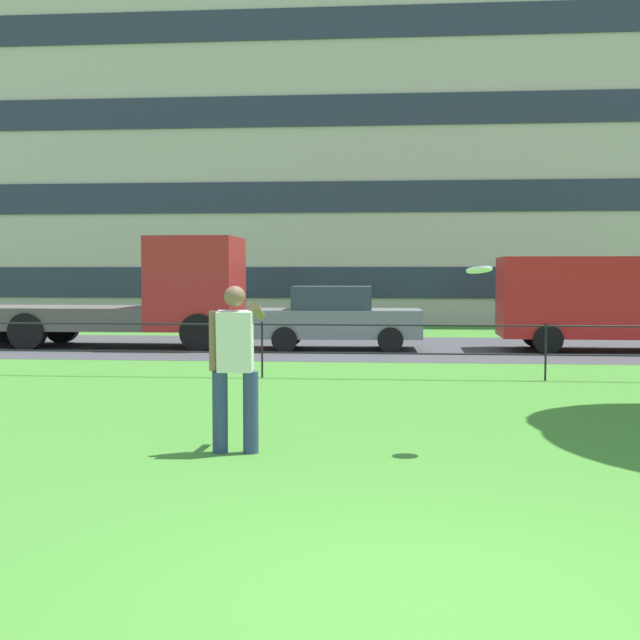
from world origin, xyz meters
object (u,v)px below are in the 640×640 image
frisbee (479,270)px  flatbed_truck_right (139,299)px  person_thrower (235,363)px  apartment_building_background (346,170)px  panel_van_left (607,298)px  car_grey_center (337,318)px

frisbee → flatbed_truck_right: size_ratio=0.05×
person_thrower → frisbee: frisbee is taller
frisbee → apartment_building_background: size_ratio=0.01×
person_thrower → panel_van_left: 13.76m
frisbee → panel_van_left: (4.18, 11.74, -0.63)m
person_thrower → apartment_building_background: (-0.44, 28.02, 5.32)m
panel_van_left → apartment_building_background: 18.22m
car_grey_center → panel_van_left: size_ratio=0.81×
flatbed_truck_right → apartment_building_background: apartment_building_background is taller
frisbee → panel_van_left: panel_van_left is taller
flatbed_truck_right → person_thrower: bearing=-68.7°
frisbee → panel_van_left: 12.47m
frisbee → apartment_building_background: bearing=96.1°
frisbee → car_grey_center: bearing=101.0°
flatbed_truck_right → panel_van_left: bearing=-0.7°
flatbed_truck_right → car_grey_center: (5.00, -0.26, -0.44)m
car_grey_center → panel_van_left: bearing=1.1°
flatbed_truck_right → panel_van_left: 11.44m
flatbed_truck_right → apartment_building_background: bearing=74.8°
frisbee → car_grey_center: frisbee is taller
person_thrower → panel_van_left: (6.69, 12.02, 0.33)m
frisbee → car_grey_center: (-2.26, 11.62, -1.12)m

